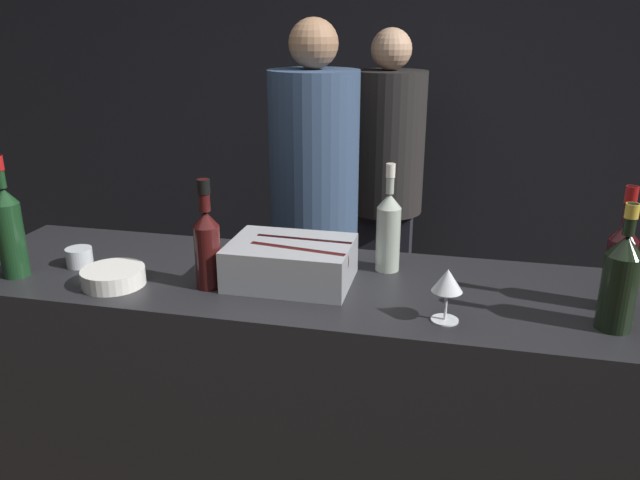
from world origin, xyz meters
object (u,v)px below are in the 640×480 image
Objects in this scene: white_wine_bottle at (388,229)px; red_wine_bottle_black_foil at (207,244)px; red_wine_bottle_burgundy at (9,229)px; person_blond_tee at (387,181)px; champagne_bottle at (620,280)px; person_in_hoodie at (314,206)px; wine_glass at (447,283)px; ice_bin_with_bottles at (292,261)px; candle_votive at (79,257)px; red_wine_bottle_tall at (620,262)px; bowl_white at (113,276)px.

red_wine_bottle_black_foil is (-0.49, -0.25, -0.00)m from white_wine_bottle.
red_wine_bottle_burgundy is 0.21× the size of person_blond_tee.
person_in_hoodie is at bearing 133.34° from champagne_bottle.
red_wine_bottle_burgundy is 2.01m from person_blond_tee.
white_wine_bottle is (-0.19, 0.32, 0.03)m from wine_glass.
red_wine_bottle_black_foil is at bearing 3.21° from person_blond_tee.
person_in_hoodie reaches higher than ice_bin_with_bottles.
ice_bin_with_bottles is 0.97× the size of red_wine_bottle_burgundy.
candle_votive is 1.59m from red_wine_bottle_tall.
red_wine_bottle_tall is (1.58, 0.04, 0.10)m from candle_votive.
person_blond_tee is (0.08, 1.64, -0.15)m from ice_bin_with_bottles.
candle_votive is at bearing 176.99° from champagne_bottle.
champagne_bottle is (1.56, -0.08, 0.10)m from candle_votive.
bowl_white is 0.55× the size of white_wine_bottle.
red_wine_bottle_burgundy reaches higher than wine_glass.
red_wine_bottle_tall is at bearing 1.27° from ice_bin_with_bottles.
person_blond_tee is at bearing 97.01° from white_wine_bottle.
person_blond_tee is (-0.81, 1.62, -0.22)m from red_wine_bottle_tall.
white_wine_bottle is 1.51m from person_blond_tee.
ice_bin_with_bottles is 0.48m from wine_glass.
wine_glass is at bearing -0.95° from red_wine_bottle_burgundy.
candle_votive is 1.15m from person_in_hoodie.
red_wine_bottle_black_foil is 0.18× the size of person_in_hoodie.
champagne_bottle reaches higher than bowl_white.
candle_votive is at bearing -177.94° from ice_bin_with_bottles.
person_blond_tee reaches higher than red_wine_bottle_tall.
champagne_bottle is (1.37, 0.03, 0.11)m from bowl_white.
wine_glass reaches higher than bowl_white.
champagne_bottle is 0.18× the size of person_in_hoodie.
wine_glass is 0.37m from white_wine_bottle.
candle_votive is at bearing -169.03° from white_wine_bottle.
person_blond_tee is at bearing 114.24° from champagne_bottle.
red_wine_bottle_burgundy is at bearing -178.95° from champagne_bottle.
person_in_hoodie is at bearing -7.85° from person_blond_tee.
candle_votive is 0.05× the size of person_in_hoodie.
white_wine_bottle reaches higher than champagne_bottle.
bowl_white is at bearing 0.09° from red_wine_bottle_burgundy.
red_wine_bottle_tall reaches higher than white_wine_bottle.
white_wine_bottle is (0.95, 0.18, 0.10)m from candle_votive.
candle_votive is at bearing -11.60° from person_blond_tee.
red_wine_bottle_burgundy reaches higher than red_wine_bottle_black_foil.
person_blond_tee is (0.91, 1.78, -0.23)m from red_wine_bottle_burgundy.
red_wine_bottle_burgundy is 1.73m from red_wine_bottle_tall.
red_wine_bottle_burgundy is (-0.83, -0.14, 0.08)m from ice_bin_with_bottles.
champagne_bottle is (0.87, -0.11, 0.07)m from ice_bin_with_bottles.
candle_votive is at bearing 172.16° from red_wine_bottle_black_foil.
white_wine_bottle reaches higher than candle_votive.
red_wine_bottle_burgundy is at bearing 179.05° from wine_glass.
ice_bin_with_bottles is 1.10× the size of champagne_bottle.
red_wine_bottle_black_foil is (-1.09, 0.02, -0.00)m from champagne_bottle.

